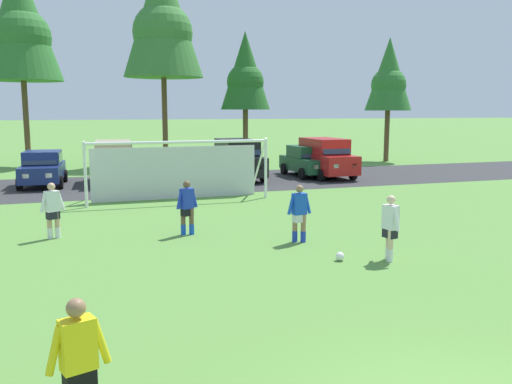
# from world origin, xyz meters

# --- Properties ---
(ground_plane) EXTENTS (400.00, 400.00, 0.00)m
(ground_plane) POSITION_xyz_m (0.00, 15.00, 0.00)
(ground_plane) COLOR #598C3D
(parking_lot_strip) EXTENTS (52.00, 8.40, 0.01)m
(parking_lot_strip) POSITION_xyz_m (0.00, 22.74, 0.00)
(parking_lot_strip) COLOR #333335
(parking_lot_strip) RESTS_ON ground
(soccer_ball) EXTENTS (0.22, 0.22, 0.22)m
(soccer_ball) POSITION_xyz_m (1.78, 7.14, 0.11)
(soccer_ball) COLOR white
(soccer_ball) RESTS_ON ground
(soccer_goal) EXTENTS (7.44, 2.00, 2.57)m
(soccer_goal) POSITION_xyz_m (-0.46, 17.65, 1.29)
(soccer_goal) COLOR white
(soccer_goal) RESTS_ON ground
(referee) EXTENTS (0.74, 0.35, 1.64)m
(referee) POSITION_xyz_m (-4.36, 1.55, 0.82)
(referee) COLOR #936B4C
(referee) RESTS_ON ground
(player_striker_near) EXTENTS (0.72, 0.40, 1.64)m
(player_striker_near) POSITION_xyz_m (-5.09, 11.86, 0.82)
(player_striker_near) COLOR tan
(player_striker_near) RESTS_ON ground
(player_midfield_center) EXTENTS (0.72, 0.39, 1.64)m
(player_midfield_center) POSITION_xyz_m (-1.29, 11.12, 0.82)
(player_midfield_center) COLOR brown
(player_midfield_center) RESTS_ON ground
(player_defender_far) EXTENTS (0.75, 0.30, 1.64)m
(player_defender_far) POSITION_xyz_m (1.55, 9.23, 0.82)
(player_defender_far) COLOR #936B4C
(player_defender_far) RESTS_ON ground
(player_winger_left) EXTENTS (0.30, 0.75, 1.64)m
(player_winger_left) POSITION_xyz_m (2.96, 6.78, 0.82)
(player_winger_left) COLOR beige
(player_winger_left) RESTS_ON ground
(parked_car_slot_left) EXTENTS (2.22, 4.29, 1.72)m
(parked_car_slot_left) POSITION_xyz_m (-6.05, 23.72, 0.88)
(parked_car_slot_left) COLOR navy
(parked_car_slot_left) RESTS_ON ground
(parked_car_slot_center_left) EXTENTS (2.33, 4.70, 2.16)m
(parked_car_slot_center_left) POSITION_xyz_m (-2.65, 23.73, 1.11)
(parked_car_slot_center_left) COLOR tan
(parked_car_slot_center_left) RESTS_ON ground
(parked_car_slot_center) EXTENTS (2.17, 4.27, 1.72)m
(parked_car_slot_center) POSITION_xyz_m (0.05, 22.40, 0.88)
(parked_car_slot_center) COLOR #B2B2BC
(parked_car_slot_center) RESTS_ON ground
(parked_car_slot_center_right) EXTENTS (2.15, 4.61, 2.16)m
(parked_car_slot_center_right) POSITION_xyz_m (3.78, 23.12, 1.11)
(parked_car_slot_center_right) COLOR black
(parked_car_slot_center_right) RESTS_ON ground
(parked_car_slot_right) EXTENTS (2.10, 4.24, 1.72)m
(parked_car_slot_right) POSITION_xyz_m (7.92, 23.25, 0.88)
(parked_car_slot_right) COLOR #194C2D
(parked_car_slot_right) RESTS_ON ground
(parked_car_slot_far_right) EXTENTS (2.22, 4.64, 2.16)m
(parked_car_slot_far_right) POSITION_xyz_m (8.65, 22.53, 1.11)
(parked_car_slot_far_right) COLOR red
(parked_car_slot_far_right) RESTS_ON ground
(tree_mid_left) EXTENTS (5.04, 5.04, 13.45)m
(tree_mid_left) POSITION_xyz_m (-7.56, 34.00, 9.26)
(tree_mid_left) COLOR brown
(tree_mid_left) RESTS_ON ground
(tree_center_back) EXTENTS (5.31, 5.31, 14.15)m
(tree_center_back) POSITION_xyz_m (1.31, 32.38, 9.74)
(tree_center_back) COLOR brown
(tree_center_back) RESTS_ON ground
(tree_mid_right) EXTENTS (3.38, 3.38, 9.00)m
(tree_mid_right) POSITION_xyz_m (6.68, 31.16, 6.18)
(tree_mid_right) COLOR brown
(tree_mid_right) RESTS_ON ground
(tree_right_edge) EXTENTS (3.31, 3.31, 8.84)m
(tree_right_edge) POSITION_xyz_m (17.01, 29.75, 6.07)
(tree_right_edge) COLOR brown
(tree_right_edge) RESTS_ON ground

